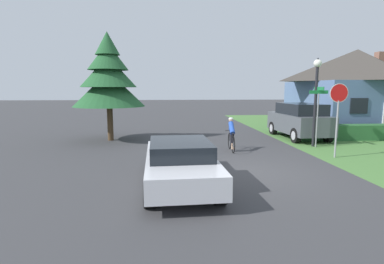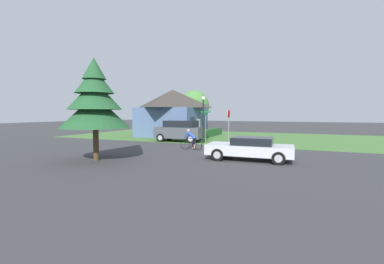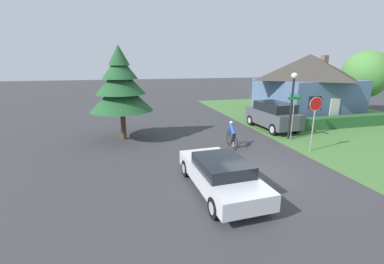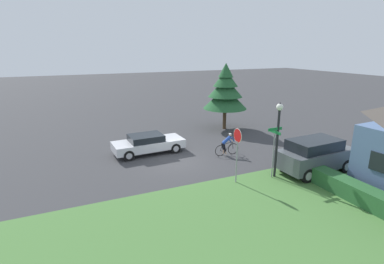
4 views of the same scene
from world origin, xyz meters
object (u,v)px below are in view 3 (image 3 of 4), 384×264
Objects in this scene: sedan_left_lane at (220,174)px; cyclist at (232,135)px; parked_suv_right at (273,115)px; cottage_house at (307,85)px; street_name_sign at (294,109)px; deciduous_tree_right at (365,75)px; stop_sign at (315,113)px; conifer_tall_near at (121,86)px; street_lamp at (293,94)px.

sedan_left_lane is 5.34m from cyclist.
parked_suv_right reaches higher than sedan_left_lane.
cyclist is (-10.05, -6.77, -2.12)m from cottage_house.
cottage_house is 4.74× the size of cyclist.
deciduous_tree_right reaches higher than street_name_sign.
street_name_sign reaches higher than parked_suv_right.
deciduous_tree_right reaches higher than cottage_house.
parked_suv_right is at bearing -44.30° from sedan_left_lane.
sedan_left_lane is (-12.56, -11.49, -2.14)m from cottage_house.
stop_sign reaches higher than cyclist.
stop_sign is at bearing -145.82° from deciduous_tree_right.
sedan_left_lane is 0.84× the size of conifer_tall_near.
sedan_left_lane is 1.15× the size of street_lamp.
stop_sign is at bearing 170.28° from parked_suv_right.
stop_sign is at bearing -97.52° from street_name_sign.
cyclist is at bearing -149.11° from cottage_house.
cottage_house reaches higher than street_name_sign.
cottage_house is at bearing -125.01° from stop_sign.
parked_suv_right is at bearing -149.82° from cottage_house.
cyclist is 17.61m from deciduous_tree_right.
cyclist is 0.58× the size of stop_sign.
cyclist is at bearing -171.14° from street_lamp.
deciduous_tree_right is (22.06, 3.26, 0.30)m from conifer_tall_near.
deciduous_tree_right is at bearing 8.42° from conifer_tall_near.
cyclist is 0.38× the size of parked_suv_right.
cottage_house is 2.76× the size of stop_sign.
deciduous_tree_right is at bearing -75.90° from parked_suv_right.
deciduous_tree_right is at bearing -5.18° from cottage_house.
deciduous_tree_right is (16.09, 6.55, 2.94)m from cyclist.
cottage_house is 1.95× the size of street_lamp.
street_lamp is at bearing 169.11° from parked_suv_right.
deciduous_tree_right is (11.90, 6.11, 1.68)m from street_name_sign.
conifer_tall_near is (-16.03, -3.49, 0.52)m from cottage_house.
cottage_house reaches higher than stop_sign.
sedan_left_lane is 8.84m from street_lamp.
conifer_tall_near reaches higher than stop_sign.
cottage_house is 6.83m from parked_suv_right.
parked_suv_right is 12.31m from deciduous_tree_right.
parked_suv_right is at bearing 81.37° from street_lamp.
street_name_sign is at bearing 170.33° from parked_suv_right.
sedan_left_lane is at bearing -141.20° from street_lamp.
cyclist is 4.73m from street_lamp.
parked_suv_right is at bearing -163.63° from deciduous_tree_right.
stop_sign is 1.04× the size of street_name_sign.
cottage_house reaches higher than sedan_left_lane.
street_name_sign is (4.19, 0.43, 1.26)m from cyclist.
cyclist is (2.51, 4.72, 0.03)m from sedan_left_lane.
cyclist is at bearing 122.54° from parked_suv_right.
sedan_left_lane is 1.69× the size of street_name_sign.
cottage_house is 10.51m from stop_sign.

